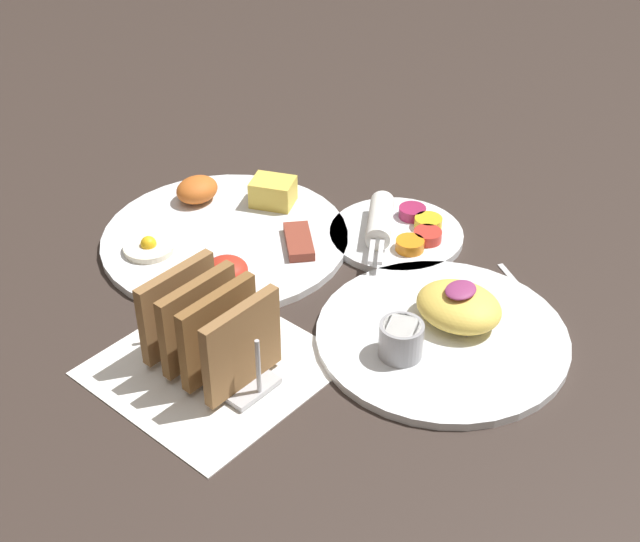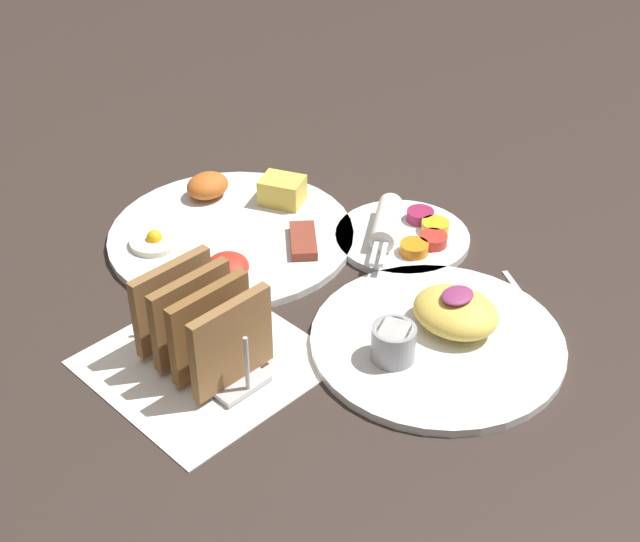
# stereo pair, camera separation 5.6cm
# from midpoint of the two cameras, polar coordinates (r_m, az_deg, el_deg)

# --- Properties ---
(ground_plane) EXTENTS (3.00, 3.00, 0.00)m
(ground_plane) POSITION_cam_midpoint_polar(r_m,az_deg,el_deg) (1.07, -0.07, -1.20)
(ground_plane) COLOR #332823
(napkin_flat) EXTENTS (0.22, 0.22, 0.00)m
(napkin_flat) POSITION_cam_midpoint_polar(r_m,az_deg,el_deg) (0.97, -8.53, -6.10)
(napkin_flat) COLOR white
(napkin_flat) RESTS_ON ground_plane
(plate_breakfast) EXTENTS (0.32, 0.32, 0.05)m
(plate_breakfast) POSITION_cam_midpoint_polar(r_m,az_deg,el_deg) (1.16, -7.43, 2.38)
(plate_breakfast) COLOR white
(plate_breakfast) RESTS_ON ground_plane
(plate_condiments) EXTENTS (0.18, 0.17, 0.04)m
(plate_condiments) POSITION_cam_midpoint_polar(r_m,az_deg,el_deg) (1.15, 3.52, 2.55)
(plate_condiments) COLOR white
(plate_condiments) RESTS_ON ground_plane
(plate_foreground) EXTENTS (0.28, 0.28, 0.06)m
(plate_foreground) POSITION_cam_midpoint_polar(r_m,az_deg,el_deg) (0.99, 6.39, -3.62)
(plate_foreground) COLOR white
(plate_foreground) RESTS_ON ground_plane
(toast_rack) EXTENTS (0.10, 0.15, 0.10)m
(toast_rack) POSITION_cam_midpoint_polar(r_m,az_deg,el_deg) (0.94, -8.79, -3.80)
(toast_rack) COLOR #B7B7BC
(toast_rack) RESTS_ON ground_plane
(teaspoon) EXTENTS (0.08, 0.11, 0.01)m
(teaspoon) POSITION_cam_midpoint_polar(r_m,az_deg,el_deg) (1.06, 12.15, -2.08)
(teaspoon) COLOR silver
(teaspoon) RESTS_ON ground_plane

